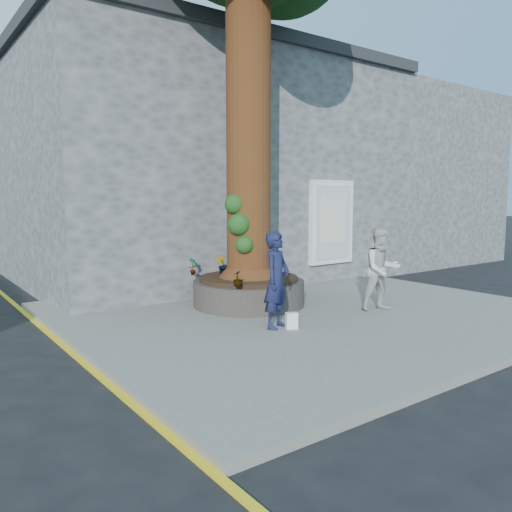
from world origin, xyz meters
TOP-DOWN VIEW (x-y plane):
  - ground at (0.00, 0.00)m, footprint 120.00×120.00m
  - pavement at (1.50, 1.00)m, footprint 9.00×8.00m
  - yellow_line at (-3.05, 1.00)m, footprint 0.10×30.00m
  - stone_shop at (2.50, 7.20)m, footprint 10.30×8.30m
  - neighbour_shop at (10.50, 7.20)m, footprint 6.00×8.00m
  - planter at (0.80, 2.00)m, footprint 2.30×2.30m
  - man at (0.12, 0.22)m, footprint 0.72×0.61m
  - woman at (2.64, 0.05)m, footprint 0.95×0.84m
  - shopping_bag at (0.28, 0.01)m, footprint 0.23×0.19m
  - plant_a at (-0.05, 2.85)m, footprint 0.23×0.18m
  - plant_b at (0.51, 2.60)m, footprint 0.30×0.30m
  - plant_c at (-0.05, 1.15)m, footprint 0.22×0.22m
  - plant_d at (1.65, 2.85)m, footprint 0.31×0.32m

SIDE VIEW (x-z plane):
  - ground at x=0.00m, z-range 0.00..0.00m
  - yellow_line at x=-3.05m, z-range 0.00..0.01m
  - pavement at x=1.50m, z-range 0.00..0.12m
  - shopping_bag at x=0.28m, z-range 0.12..0.40m
  - planter at x=0.80m, z-range 0.11..0.71m
  - plant_d at x=1.65m, z-range 0.72..1.00m
  - plant_c at x=-0.05m, z-range 0.72..1.02m
  - plant_a at x=-0.05m, z-range 0.72..1.10m
  - plant_b at x=0.51m, z-range 0.72..1.11m
  - woman at x=2.64m, z-range 0.12..1.77m
  - man at x=0.12m, z-range 0.12..1.78m
  - neighbour_shop at x=10.50m, z-range 0.00..6.00m
  - stone_shop at x=2.50m, z-range 0.01..6.31m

